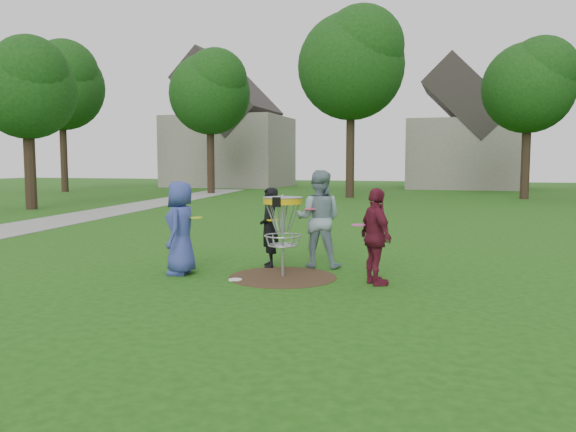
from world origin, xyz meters
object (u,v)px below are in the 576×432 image
(player_blue, at_px, (181,228))
(disc_golf_basket, at_px, (283,216))
(player_grey, at_px, (319,219))
(player_maroon, at_px, (376,237))
(player_black, at_px, (269,227))

(player_blue, height_order, disc_golf_basket, player_blue)
(player_blue, height_order, player_grey, player_grey)
(player_grey, distance_m, disc_golf_basket, 1.13)
(player_maroon, height_order, disc_golf_basket, player_maroon)
(player_maroon, bearing_deg, disc_golf_basket, 50.57)
(disc_golf_basket, bearing_deg, player_grey, 72.03)
(player_blue, bearing_deg, player_grey, 112.43)
(player_black, distance_m, player_grey, 0.91)
(player_grey, xyz_separation_m, disc_golf_basket, (-0.35, -1.07, 0.13))
(disc_golf_basket, bearing_deg, player_blue, -171.80)
(player_blue, distance_m, player_black, 1.63)
(player_black, relative_size, disc_golf_basket, 1.05)
(player_black, xyz_separation_m, player_grey, (0.86, 0.25, 0.16))
(player_maroon, bearing_deg, player_black, 30.74)
(player_blue, bearing_deg, disc_golf_basket, 88.42)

